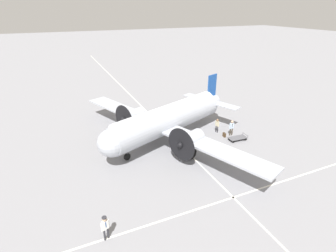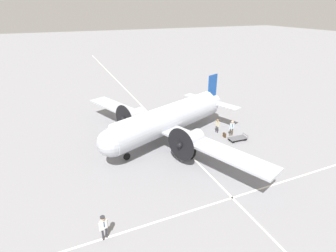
{
  "view_description": "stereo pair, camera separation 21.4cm",
  "coord_description": "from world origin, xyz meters",
  "px_view_note": "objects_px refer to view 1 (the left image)",
  "views": [
    {
      "loc": [
        23.53,
        -10.37,
        13.52
      ],
      "look_at": [
        0.0,
        0.0,
        1.76
      ],
      "focal_mm": 28.0,
      "sensor_mm": 36.0,
      "label": 1
    },
    {
      "loc": [
        23.61,
        -10.18,
        13.52
      ],
      "look_at": [
        0.0,
        0.0,
        1.76
      ],
      "focal_mm": 28.0,
      "sensor_mm": 36.0,
      "label": 2
    }
  ],
  "objects_px": {
    "airliner_main": "(165,120)",
    "suitcase_near_door": "(224,135)",
    "crew_foreground": "(105,225)",
    "baggage_cart": "(238,138)",
    "passenger_boarding": "(232,126)",
    "ramp_agent": "(217,124)"
  },
  "relations": [
    {
      "from": "passenger_boarding",
      "to": "ramp_agent",
      "type": "relative_size",
      "value": 1.09
    },
    {
      "from": "airliner_main",
      "to": "crew_foreground",
      "type": "relative_size",
      "value": 13.36
    },
    {
      "from": "airliner_main",
      "to": "ramp_agent",
      "type": "xyz_separation_m",
      "value": [
        0.22,
        6.52,
        -1.57
      ]
    },
    {
      "from": "airliner_main",
      "to": "crew_foreground",
      "type": "xyz_separation_m",
      "value": [
        10.6,
        -8.59,
        -1.47
      ]
    },
    {
      "from": "crew_foreground",
      "to": "passenger_boarding",
      "type": "xyz_separation_m",
      "value": [
        -9.03,
        16.17,
        -0.0
      ]
    },
    {
      "from": "baggage_cart",
      "to": "passenger_boarding",
      "type": "bearing_deg",
      "value": -89.0
    },
    {
      "from": "airliner_main",
      "to": "ramp_agent",
      "type": "relative_size",
      "value": 14.29
    },
    {
      "from": "passenger_boarding",
      "to": "baggage_cart",
      "type": "height_order",
      "value": "passenger_boarding"
    },
    {
      "from": "airliner_main",
      "to": "crew_foreground",
      "type": "height_order",
      "value": "airliner_main"
    },
    {
      "from": "airliner_main",
      "to": "passenger_boarding",
      "type": "height_order",
      "value": "airliner_main"
    },
    {
      "from": "crew_foreground",
      "to": "passenger_boarding",
      "type": "relative_size",
      "value": 0.98
    },
    {
      "from": "crew_foreground",
      "to": "baggage_cart",
      "type": "xyz_separation_m",
      "value": [
        -7.74,
        16.13,
        -0.86
      ]
    },
    {
      "from": "crew_foreground",
      "to": "suitcase_near_door",
      "type": "bearing_deg",
      "value": -170.72
    },
    {
      "from": "passenger_boarding",
      "to": "ramp_agent",
      "type": "bearing_deg",
      "value": -48.43
    },
    {
      "from": "airliner_main",
      "to": "crew_foreground",
      "type": "bearing_deg",
      "value": 29.15
    },
    {
      "from": "crew_foreground",
      "to": "baggage_cart",
      "type": "relative_size",
      "value": 0.86
    },
    {
      "from": "airliner_main",
      "to": "baggage_cart",
      "type": "bearing_deg",
      "value": 137.43
    },
    {
      "from": "airliner_main",
      "to": "suitcase_near_door",
      "type": "bearing_deg",
      "value": 144.81
    },
    {
      "from": "passenger_boarding",
      "to": "suitcase_near_door",
      "type": "xyz_separation_m",
      "value": [
        0.01,
        -0.93,
        -0.89
      ]
    },
    {
      "from": "passenger_boarding",
      "to": "baggage_cart",
      "type": "xyz_separation_m",
      "value": [
        1.29,
        -0.04,
        -0.86
      ]
    },
    {
      "from": "suitcase_near_door",
      "to": "baggage_cart",
      "type": "bearing_deg",
      "value": 34.92
    },
    {
      "from": "crew_foreground",
      "to": "passenger_boarding",
      "type": "height_order",
      "value": "passenger_boarding"
    }
  ]
}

